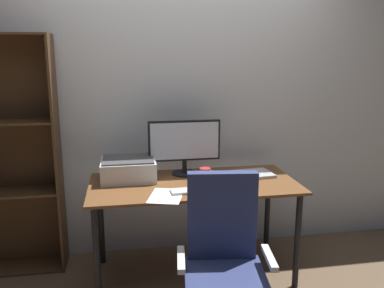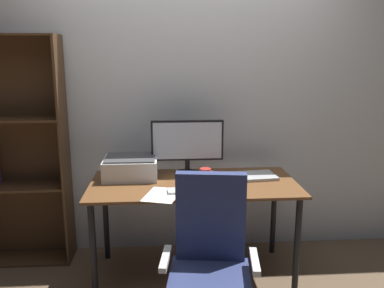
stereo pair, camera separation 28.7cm
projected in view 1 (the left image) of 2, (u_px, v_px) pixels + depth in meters
name	position (u px, v px, depth m)	size (l,w,h in m)	color
ground_plane	(194.00, 274.00, 3.10)	(12.00, 12.00, 0.00)	brown
back_wall	(182.00, 98.00, 3.33)	(6.40, 0.10, 2.60)	silver
desk	(194.00, 193.00, 2.96)	(1.51, 0.72, 0.74)	brown
monitor	(184.00, 144.00, 3.09)	(0.56, 0.20, 0.43)	black
keyboard	(192.00, 191.00, 2.74)	(0.29, 0.11, 0.02)	#B7BABC
mouse	(222.00, 188.00, 2.76)	(0.06, 0.10, 0.03)	black
coffee_mug	(205.00, 175.00, 2.95)	(0.10, 0.08, 0.10)	#B72D28
laptop	(251.00, 174.00, 3.11)	(0.32, 0.23, 0.02)	#B7BABC
printer	(128.00, 169.00, 3.00)	(0.40, 0.34, 0.16)	silver
paper_sheet	(166.00, 196.00, 2.66)	(0.21, 0.30, 0.00)	white
office_chair	(224.00, 273.00, 2.25)	(0.55, 0.54, 1.01)	silver
bookshelf	(2.00, 160.00, 3.02)	(0.77, 0.28, 1.80)	#4C331E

